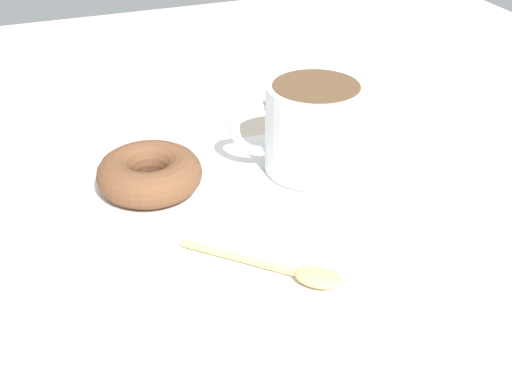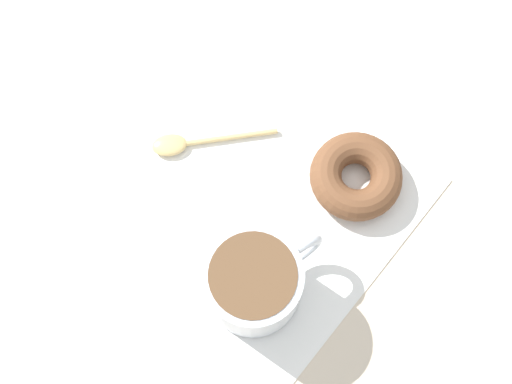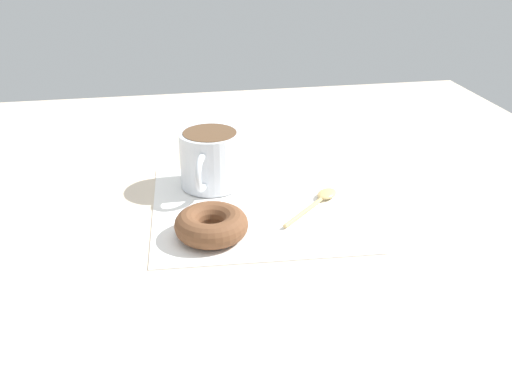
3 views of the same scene
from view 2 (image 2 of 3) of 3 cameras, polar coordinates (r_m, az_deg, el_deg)
ground_plane at (r=73.24cm, az=1.81°, el=0.01°), size 120.00×120.00×2.00cm
napkin at (r=71.80cm, az=0.00°, el=-0.51°), size 29.82×29.82×0.30cm
coffee_cup at (r=65.30cm, az=-0.10°, el=-7.21°), size 11.85×8.96×8.26cm
donut at (r=71.37cm, az=8.01°, el=1.25°), size 9.26×9.26×3.19cm
spoon at (r=73.52cm, az=-5.56°, el=3.93°), size 10.23×10.26×0.90cm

